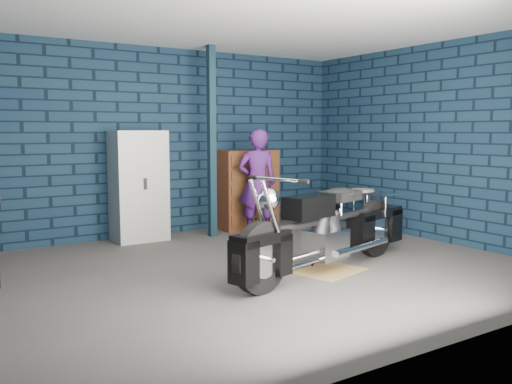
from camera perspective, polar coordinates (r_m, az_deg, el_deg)
ground at (r=5.96m, az=-0.39°, el=-8.25°), size 6.00×6.00×0.00m
room_walls at (r=6.25m, az=-3.15°, el=10.04°), size 6.02×5.01×2.71m
support_post at (r=7.73m, az=-4.69°, el=5.24°), size 0.10×0.10×2.70m
drip_mat at (r=5.98m, az=7.67°, el=-8.22°), size 0.85×0.72×0.01m
motorcycle at (r=5.87m, az=7.75°, el=-3.15°), size 2.53×1.27×1.08m
person at (r=7.81m, az=0.14°, el=0.99°), size 0.66×0.56×1.54m
locker at (r=7.61m, az=-12.24°, el=0.63°), size 0.71×0.51×1.52m
tool_chest at (r=8.39m, az=-0.97°, el=0.28°), size 0.91×0.51×1.21m
shop_stool at (r=8.44m, az=11.13°, el=-1.82°), size 0.38×0.38×0.63m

